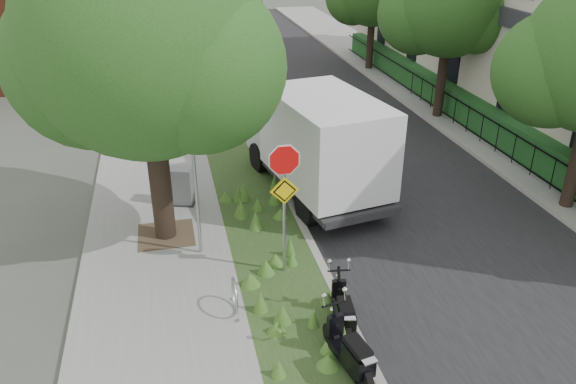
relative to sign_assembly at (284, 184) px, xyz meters
name	(u,v)px	position (x,y,z in m)	size (l,w,h in m)	color
ground	(351,281)	(1.40, -0.58, -2.33)	(120.00, 120.00, 0.00)	#4C5147
sidewalk_near	(153,139)	(-2.85, 9.42, -2.27)	(3.50, 60.00, 0.12)	gray
verge	(228,133)	(-0.10, 9.42, -2.27)	(2.00, 60.00, 0.12)	#26451D
kerb_near	(254,131)	(0.90, 9.42, -2.26)	(0.20, 60.00, 0.13)	#9E9991
road	(342,125)	(4.40, 9.42, -2.32)	(7.00, 60.00, 0.01)	black
kerb_far	(425,117)	(7.90, 9.42, -2.26)	(0.20, 60.00, 0.13)	#9E9991
footpath_far	(464,115)	(9.60, 9.42, -2.27)	(3.20, 60.00, 0.12)	gray
street_tree_main	(142,49)	(-2.68, 2.28, 2.48)	(6.21, 5.54, 7.66)	black
bare_post	(195,177)	(-1.80, 1.22, -0.21)	(0.08, 0.08, 4.00)	#A5A8AD
bike_hoop	(235,295)	(-1.30, -1.18, -1.83)	(0.06, 0.78, 0.77)	#A5A8AD
sign_assembly	(284,184)	(0.00, 0.00, 0.00)	(0.94, 0.08, 3.22)	#A5A8AD
fence_far	(443,102)	(8.60, 9.42, -1.66)	(0.04, 24.00, 1.00)	black
hedge_far	(459,101)	(9.30, 9.42, -1.66)	(1.00, 24.00, 1.10)	#18441D
terrace_houses	(555,8)	(12.89, 9.42, 1.83)	(7.40, 26.40, 8.20)	beige
far_tree_b	(448,6)	(8.34, 9.46, 2.04)	(4.83, 4.31, 6.56)	black
scooter_near	(344,315)	(0.68, -2.25, -1.85)	(0.44, 1.55, 0.74)	black
scooter_far	(352,357)	(0.47, -3.40, -1.82)	(0.56, 1.67, 0.80)	black
box_truck	(317,139)	(1.80, 3.93, -0.62)	(3.23, 6.09, 2.62)	#262628
utility_cabinet	(180,187)	(-2.12, 3.92, -1.70)	(0.92, 0.75, 1.06)	#262628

